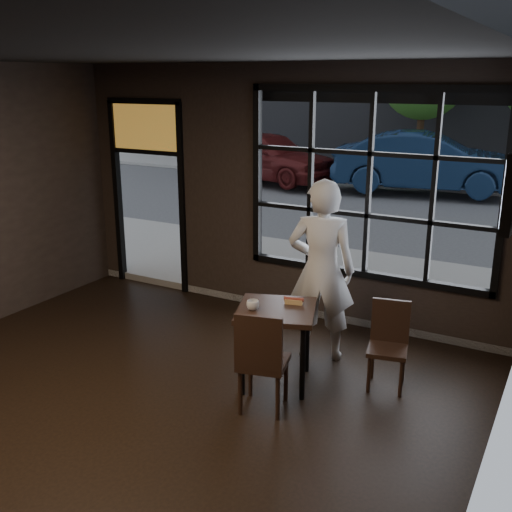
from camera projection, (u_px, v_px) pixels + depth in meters
The scene contains 15 objects.
floor at pixel (92, 441), 5.17m from camera, with size 6.00×7.00×0.02m, color black.
ceiling at pixel (57, 48), 4.26m from camera, with size 6.00×7.00×0.02m, color black.
wall_right at pixel (473, 342), 3.32m from camera, with size 0.04×7.00×3.20m, color black.
window_frame at pixel (369, 185), 7.03m from camera, with size 3.06×0.12×2.28m, color black.
stained_transom at pixel (146, 127), 8.41m from camera, with size 1.20×0.06×0.70m, color orange.
street_asphalt at pixel (498, 153), 25.29m from camera, with size 60.00×41.00×0.04m, color #545456.
cafe_table at pixel (276, 346), 6.05m from camera, with size 0.76×0.76×0.82m, color black.
chair_near at pixel (264, 359), 5.55m from camera, with size 0.44×0.44×1.01m, color black.
chair_window at pixel (388, 347), 5.94m from camera, with size 0.38×0.38×0.88m, color black.
man at pixel (321, 271), 6.48m from camera, with size 0.73×0.48×2.01m, color silver.
hotdog at pixel (294, 301), 6.04m from camera, with size 0.20×0.08×0.06m, color tan, non-canonical shape.
cup at pixel (253, 305), 5.88m from camera, with size 0.12×0.12×0.10m, color silver.
navy_car at pixel (426, 162), 15.69m from camera, with size 1.66×4.76×1.57m, color #0F203A.
maroon_car at pixel (266, 156), 17.47m from camera, with size 1.72×4.29×1.46m, color #541615.
tree_left at pixel (424, 77), 17.66m from camera, with size 2.54×2.54×4.33m.
Camera 1 is at (3.42, -3.25, 3.01)m, focal length 42.00 mm.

